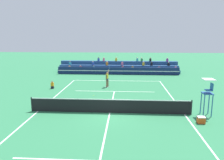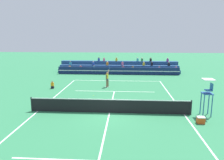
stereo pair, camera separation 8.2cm
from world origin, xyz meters
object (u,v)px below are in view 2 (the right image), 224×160
Objects in this scene: umpire_chair at (208,92)px; ball_kid_courtside at (52,86)px; tennis_ball at (94,95)px; tennis_player at (107,79)px; equipment_cooler at (201,120)px.

umpire_chair reaches higher than ball_kid_courtside.
tennis_ball is at bearing 152.59° from umpire_chair.
tennis_ball is (-1.00, -3.65, -0.95)m from tennis_player.
ball_kid_courtside is at bearing 152.30° from umpire_chair.
tennis_player is 3.90m from tennis_ball.
tennis_player is 33.74× the size of tennis_ball.
umpire_chair is 39.26× the size of tennis_ball.
umpire_chair reaches higher than tennis_player.
equipment_cooler is (12.96, -8.85, -0.10)m from ball_kid_courtside.
tennis_ball is (4.93, -2.65, -0.30)m from ball_kid_courtside.
umpire_chair is 5.34× the size of equipment_cooler.
equipment_cooler is at bearing -34.31° from ball_kid_courtside.
umpire_chair is 15.71m from ball_kid_courtside.
umpire_chair is at bearing -46.25° from tennis_player.
umpire_chair is 2.34m from equipment_cooler.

